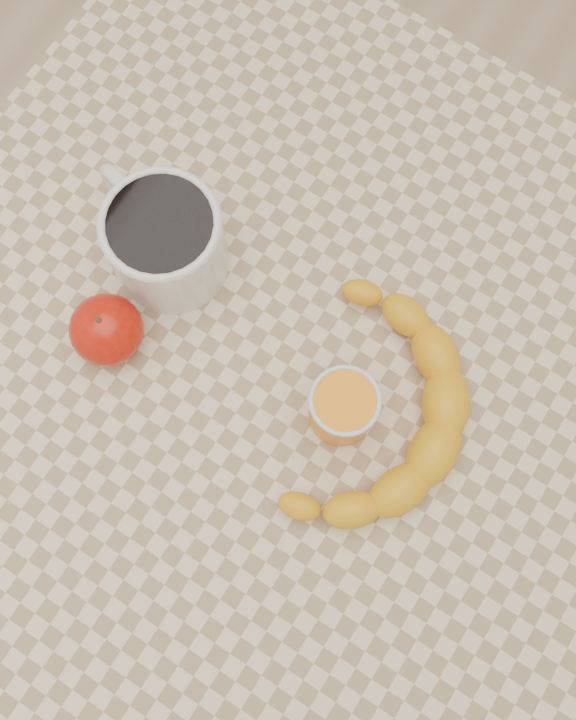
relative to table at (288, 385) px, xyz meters
The scene contains 6 objects.
ground 0.66m from the table, ahead, with size 3.00×3.00×0.00m, color tan.
table is the anchor object (origin of this frame).
coffee_mug 0.21m from the table, 169.50° to the left, with size 0.16×0.14×0.09m.
orange_juice_glass 0.14m from the table, 12.11° to the right, with size 0.06×0.06×0.07m.
apple 0.21m from the table, 155.93° to the right, with size 0.07×0.07×0.06m.
banana 0.14m from the table, ahead, with size 0.22×0.30×0.04m, color gold, non-canonical shape.
Camera 1 is at (0.10, -0.15, 1.49)m, focal length 40.00 mm.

